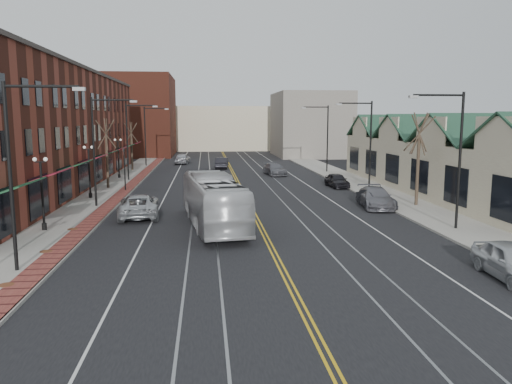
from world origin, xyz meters
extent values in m
plane|color=black|center=(0.00, 0.00, 0.00)|extent=(160.00, 160.00, 0.00)
cube|color=gray|center=(-12.00, 20.00, 0.07)|extent=(4.00, 120.00, 0.15)
cube|color=gray|center=(12.00, 20.00, 0.07)|extent=(4.00, 120.00, 0.15)
cube|color=maroon|center=(-19.00, 27.00, 5.50)|extent=(10.00, 50.00, 11.00)
cube|color=#C6B698|center=(18.00, 20.00, 2.30)|extent=(8.00, 36.00, 4.60)
cube|color=maroon|center=(-16.00, 70.00, 7.00)|extent=(14.00, 18.00, 14.00)
cube|color=#C6B698|center=(0.00, 85.00, 4.50)|extent=(22.00, 14.00, 9.00)
cube|color=slate|center=(15.00, 65.00, 5.50)|extent=(12.00, 16.00, 11.00)
cylinder|color=black|center=(-11.50, 0.00, 4.15)|extent=(0.16, 0.16, 8.00)
cylinder|color=black|center=(-10.00, 0.00, 7.95)|extent=(3.00, 0.12, 0.12)
cube|color=#999999|center=(-8.50, 0.00, 7.85)|extent=(0.50, 0.25, 0.15)
cylinder|color=black|center=(-11.50, 16.00, 4.15)|extent=(0.16, 0.16, 8.00)
cylinder|color=black|center=(-10.00, 16.00, 7.95)|extent=(3.00, 0.12, 0.12)
cube|color=#999999|center=(-8.50, 16.00, 7.85)|extent=(0.50, 0.25, 0.15)
cylinder|color=black|center=(-11.50, 32.00, 4.15)|extent=(0.16, 0.16, 8.00)
cylinder|color=black|center=(-10.00, 32.00, 7.95)|extent=(3.00, 0.12, 0.12)
cube|color=#999999|center=(-8.50, 32.00, 7.85)|extent=(0.50, 0.25, 0.15)
cylinder|color=black|center=(-11.50, 48.00, 4.15)|extent=(0.16, 0.16, 8.00)
cylinder|color=black|center=(-10.00, 48.00, 7.95)|extent=(3.00, 0.12, 0.12)
cube|color=#999999|center=(-8.50, 48.00, 7.85)|extent=(0.50, 0.25, 0.15)
cylinder|color=black|center=(11.50, 6.00, 4.15)|extent=(0.16, 0.16, 8.00)
cylinder|color=black|center=(10.00, 6.00, 7.95)|extent=(3.00, 0.12, 0.12)
cube|color=#999999|center=(8.50, 6.00, 7.85)|extent=(0.50, 0.25, 0.15)
cylinder|color=black|center=(11.50, 22.00, 4.15)|extent=(0.16, 0.16, 8.00)
cylinder|color=black|center=(10.00, 22.00, 7.95)|extent=(3.00, 0.12, 0.12)
cube|color=#999999|center=(8.50, 22.00, 7.85)|extent=(0.50, 0.25, 0.15)
cylinder|color=black|center=(11.50, 38.00, 4.15)|extent=(0.16, 0.16, 8.00)
cylinder|color=black|center=(10.00, 38.00, 7.95)|extent=(3.00, 0.12, 0.12)
cube|color=#999999|center=(8.50, 38.00, 7.85)|extent=(0.50, 0.25, 0.15)
cylinder|color=black|center=(-12.80, 8.00, 0.35)|extent=(0.28, 0.28, 0.40)
cylinder|color=black|center=(-12.80, 8.00, 2.15)|extent=(0.14, 0.14, 4.00)
cube|color=black|center=(-12.80, 8.00, 4.15)|extent=(0.60, 0.06, 0.06)
sphere|color=white|center=(-13.10, 8.00, 4.30)|extent=(0.24, 0.24, 0.24)
sphere|color=white|center=(-12.50, 8.00, 4.30)|extent=(0.24, 0.24, 0.24)
cylinder|color=black|center=(-12.80, 20.00, 0.35)|extent=(0.28, 0.28, 0.40)
cylinder|color=black|center=(-12.80, 20.00, 2.15)|extent=(0.14, 0.14, 4.00)
cube|color=black|center=(-12.80, 20.00, 4.15)|extent=(0.60, 0.06, 0.06)
sphere|color=white|center=(-13.10, 20.00, 4.30)|extent=(0.24, 0.24, 0.24)
sphere|color=white|center=(-12.50, 20.00, 4.30)|extent=(0.24, 0.24, 0.24)
cylinder|color=black|center=(-12.80, 34.00, 0.35)|extent=(0.28, 0.28, 0.40)
cylinder|color=black|center=(-12.80, 34.00, 2.15)|extent=(0.14, 0.14, 4.00)
cube|color=black|center=(-12.80, 34.00, 4.15)|extent=(0.60, 0.06, 0.06)
sphere|color=white|center=(-13.10, 34.00, 4.30)|extent=(0.24, 0.24, 0.24)
sphere|color=white|center=(-12.50, 34.00, 4.30)|extent=(0.24, 0.24, 0.24)
cylinder|color=#382B21|center=(-12.50, 26.00, 2.60)|extent=(0.24, 0.24, 4.90)
cylinder|color=#382B21|center=(-12.50, 26.00, 5.15)|extent=(0.58, 1.37, 2.90)
cylinder|color=#382B21|center=(-12.50, 26.00, 5.15)|extent=(1.60, 0.66, 2.78)
cylinder|color=#382B21|center=(-12.50, 26.00, 5.15)|extent=(0.53, 1.23, 2.96)
cylinder|color=#382B21|center=(-12.50, 26.00, 5.15)|extent=(1.69, 1.03, 2.64)
cylinder|color=#382B21|center=(-12.50, 26.00, 5.15)|extent=(1.78, 1.29, 2.48)
cylinder|color=#382B21|center=(-12.50, 42.00, 2.42)|extent=(0.24, 0.24, 4.55)
cylinder|color=#382B21|center=(-12.50, 42.00, 4.80)|extent=(0.55, 1.28, 2.69)
cylinder|color=#382B21|center=(-12.50, 42.00, 4.80)|extent=(1.49, 0.62, 2.58)
cylinder|color=#382B21|center=(-12.50, 42.00, 4.80)|extent=(0.50, 1.15, 2.75)
cylinder|color=#382B21|center=(-12.50, 42.00, 4.80)|extent=(1.57, 0.97, 2.45)
cylinder|color=#382B21|center=(-12.50, 42.00, 4.80)|extent=(1.66, 1.20, 2.30)
cylinder|color=#382B21|center=(12.50, 14.00, 2.78)|extent=(0.24, 0.24, 5.25)
cylinder|color=#382B21|center=(12.50, 14.00, 5.50)|extent=(0.61, 1.46, 3.10)
cylinder|color=#382B21|center=(12.50, 14.00, 5.50)|extent=(1.70, 0.70, 2.97)
cylinder|color=#382B21|center=(12.50, 14.00, 5.50)|extent=(0.56, 1.31, 3.17)
cylinder|color=#382B21|center=(12.50, 14.00, 5.50)|extent=(1.80, 1.10, 2.82)
cylinder|color=#382B21|center=(12.50, 14.00, 5.50)|extent=(1.90, 1.37, 2.65)
cylinder|color=#592D19|center=(-11.20, -2.00, 0.16)|extent=(0.60, 0.60, 0.02)
cylinder|color=#592D19|center=(-11.20, 3.00, 0.16)|extent=(0.60, 0.60, 0.02)
cylinder|color=#592D19|center=(-11.20, 8.00, 0.16)|extent=(0.60, 0.60, 0.02)
cylinder|color=black|center=(-10.60, 24.00, 1.75)|extent=(0.12, 0.12, 3.20)
imported|color=black|center=(-10.60, 24.00, 3.50)|extent=(0.18, 0.15, 0.90)
imported|color=silver|center=(-2.85, 8.65, 1.58)|extent=(4.12, 11.57, 3.15)
imported|color=#AFB3B6|center=(-7.85, 12.15, 0.78)|extent=(3.10, 5.82, 1.56)
imported|color=#222328|center=(9.30, 13.79, 0.67)|extent=(1.96, 4.23, 1.34)
imported|color=slate|center=(9.30, 13.98, 0.75)|extent=(2.75, 5.43, 1.51)
imported|color=black|center=(9.30, 24.99, 0.68)|extent=(1.84, 4.09, 1.36)
imported|color=black|center=(-1.17, 44.37, 0.74)|extent=(1.97, 4.64, 1.49)
imported|color=#5C5C63|center=(4.75, 35.95, 0.70)|extent=(2.60, 5.06, 1.41)
imported|color=#A3A4AA|center=(-6.64, 51.47, 0.80)|extent=(2.46, 4.88, 1.59)
camera|label=1|loc=(-3.31, -21.75, 6.66)|focal=35.00mm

